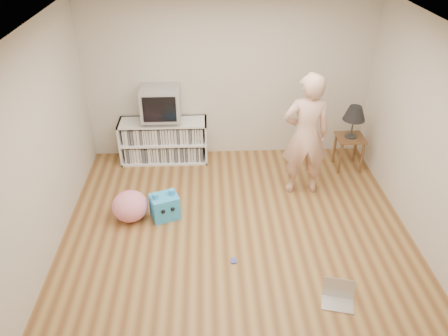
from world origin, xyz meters
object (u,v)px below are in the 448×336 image
media_unit (164,140)px  plush_pink (130,206)px  laptop (338,296)px  dvd_deck (162,119)px  person (306,136)px  plush_blue (165,206)px  table_lamp (355,114)px  side_table (349,144)px  crt_tv (161,103)px

media_unit → plush_pink: bearing=-102.4°
laptop → dvd_deck: bearing=138.0°
media_unit → person: 2.37m
laptop → plush_blue: (-1.97, 1.54, 0.11)m
table_lamp → dvd_deck: bearing=172.8°
table_lamp → laptop: bearing=-107.5°
person → laptop: 2.27m
side_table → table_lamp: (-0.00, 0.00, 0.53)m
table_lamp → person: 1.06m
crt_tv → person: (2.07, -0.98, -0.11)m
table_lamp → plush_pink: bearing=-160.1°
plush_pink → dvd_deck: bearing=77.4°
crt_tv → plush_pink: bearing=-102.6°
dvd_deck → crt_tv: bearing=-90.0°
crt_tv → laptop: (2.08, -3.08, -0.96)m
person → media_unit: bearing=-26.8°
person → laptop: person is taller
crt_tv → table_lamp: bearing=-7.1°
laptop → plush_blue: bearing=155.9°
media_unit → laptop: (2.08, -3.10, -0.29)m
media_unit → crt_tv: (0.00, -0.02, 0.67)m
laptop → plush_pink: plush_pink is taller
side_table → crt_tv: bearing=172.9°
table_lamp → person: (-0.87, -0.61, -0.03)m
media_unit → person: (2.07, -1.00, 0.56)m
media_unit → person: person is taller
dvd_deck → side_table: (2.94, -0.37, -0.32)m
crt_tv → plush_blue: size_ratio=1.37×
media_unit → plush_pink: 1.62m
side_table → plush_blue: side_table is taller
side_table → table_lamp: table_lamp is taller
crt_tv → plush_blue: 1.76m
table_lamp → plush_pink: 3.57m
crt_tv → table_lamp: crt_tv is taller
side_table → plush_blue: bearing=-157.4°
dvd_deck → side_table: size_ratio=0.82×
plush_blue → side_table: bearing=1.3°
side_table → person: person is taller
crt_tv → plush_blue: bearing=-85.8°
person → laptop: bearing=89.2°
dvd_deck → side_table: 2.98m
media_unit → table_lamp: bearing=-7.5°
dvd_deck → person: (2.07, -0.98, 0.18)m
crt_tv → person: size_ratio=0.33×
media_unit → plush_pink: size_ratio=2.90×
dvd_deck → table_lamp: size_ratio=0.87×
laptop → media_unit: bearing=137.8°
media_unit → plush_blue: media_unit is taller
dvd_deck → side_table: bearing=-7.2°
media_unit → dvd_deck: size_ratio=3.11×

